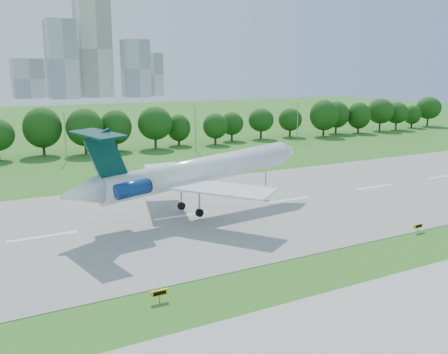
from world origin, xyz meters
TOP-DOWN VIEW (x-y plane):
  - ground at (0.00, 0.00)m, footprint 600.00×600.00m
  - runway at (0.00, 25.00)m, footprint 400.00×45.00m
  - skyline at (100.16, 390.61)m, footprint 127.00×52.00m
  - airliner at (21.49, 24.67)m, footprint 42.40×30.52m
  - taxi_sign_centre at (6.42, -0.26)m, footprint 1.73×0.23m
  - taxi_sign_right at (45.23, 2.34)m, footprint 1.70×0.27m

SIDE VIEW (x-z plane):
  - ground at x=0.00m, z-range 0.00..0.00m
  - runway at x=0.00m, z-range 0.00..0.08m
  - taxi_sign_right at x=45.23m, z-range 0.28..1.48m
  - taxi_sign_centre at x=6.42m, z-range 0.29..1.51m
  - airliner at x=21.49m, z-range -0.05..13.81m
  - skyline at x=100.16m, z-range -9.54..70.46m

